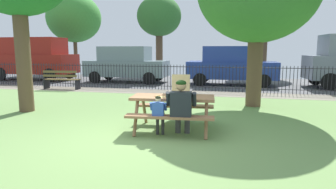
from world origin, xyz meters
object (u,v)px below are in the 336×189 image
adult_at_table (181,106)px  pizza_slice_on_table (160,96)px  child_at_table (159,112)px  parked_car_left (35,58)px  far_tree_left (74,18)px  parked_car_right (231,65)px  picnic_table_foreground (173,104)px  far_tree_center (265,14)px  parked_car_center (127,64)px  far_tree_midleft (159,17)px  park_bench_left (62,80)px  pizza_box_open (180,91)px

adult_at_table → pizza_slice_on_table: bearing=146.2°
child_at_table → parked_car_left: 13.81m
far_tree_left → child_at_table: bearing=-54.6°
parked_car_right → child_at_table: bearing=-97.7°
picnic_table_foreground → child_at_table: 0.58m
far_tree_center → picnic_table_foreground: bearing=-102.1°
adult_at_table → parked_car_center: (-4.77, 9.40, 0.35)m
far_tree_midleft → child_at_table: bearing=-75.4°
pizza_slice_on_table → park_bench_left: (-6.07, 5.66, -0.36)m
pizza_box_open → parked_car_center: parked_car_center is taller
picnic_table_foreground → far_tree_left: (-10.56, 14.08, 3.49)m
pizza_slice_on_table → parked_car_right: size_ratio=0.06×
park_bench_left → far_tree_midleft: bearing=74.8°
pizza_slice_on_table → child_at_table: size_ratio=0.31×
adult_at_table → parked_car_left: (-10.48, 9.40, 0.65)m
park_bench_left → parked_car_center: bearing=61.7°
parked_car_right → adult_at_table: bearing=-95.0°
park_bench_left → far_tree_left: bearing=116.4°
pizza_box_open → parked_car_center: bearing=117.8°
pizza_box_open → child_at_table: pizza_box_open is taller
pizza_slice_on_table → far_tree_midleft: 15.05m
far_tree_left → adult_at_table: bearing=-53.3°
child_at_table → parked_car_center: bearing=114.5°
pizza_slice_on_table → parked_car_left: 13.46m
pizza_box_open → far_tree_left: bearing=127.4°
pizza_box_open → far_tree_left: 17.90m
picnic_table_foreground → parked_car_center: size_ratio=0.44×
parked_car_center → parked_car_right: size_ratio=1.00×
adult_at_table → far_tree_center: far_tree_center is taller
adult_at_table → park_bench_left: bearing=137.7°
park_bench_left → pizza_box_open: bearing=-40.0°
pizza_box_open → adult_at_table: bearing=-77.5°
picnic_table_foreground → parked_car_center: parked_car_center is taller
adult_at_table → far_tree_left: (-10.83, 14.56, 3.43)m
far_tree_center → adult_at_table: bearing=-100.7°
parked_car_right → far_tree_center: size_ratio=0.78×
pizza_slice_on_table → picnic_table_foreground: bearing=26.6°
far_tree_left → parked_car_left: bearing=-86.1°
far_tree_left → pizza_slice_on_table: bearing=-54.0°
park_bench_left → far_tree_left: (-4.24, 8.55, 3.67)m
far_tree_midleft → pizza_box_open: bearing=-73.5°
park_bench_left → adult_at_table: bearing=-42.3°
pizza_box_open → parked_car_left: parked_car_left is taller
far_tree_left → parked_car_right: bearing=-23.9°
parked_car_center → child_at_table: bearing=-65.5°
parked_car_center → pizza_box_open: bearing=-62.2°
adult_at_table → park_bench_left: adult_at_table is taller
child_at_table → park_bench_left: (-6.14, 6.08, -0.10)m
far_tree_midleft → far_tree_center: size_ratio=0.96×
child_at_table → park_bench_left: bearing=135.3°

